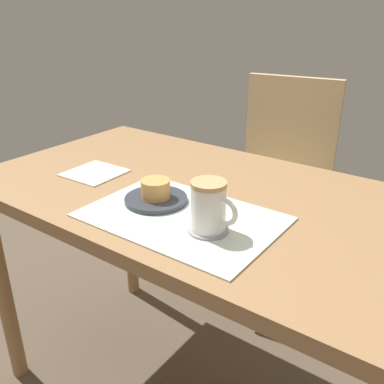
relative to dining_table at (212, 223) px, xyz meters
name	(u,v)px	position (x,y,z in m)	size (l,w,h in m)	color
dining_table	(212,223)	(0.00, 0.00, 0.00)	(1.32, 0.69, 0.74)	#997047
wooden_chair	(279,182)	(-0.13, 0.70, -0.15)	(0.48, 0.48, 0.92)	#D1B27F
placemat	(182,217)	(0.01, -0.15, 0.09)	(0.44, 0.30, 0.00)	silver
pastry_plate	(156,199)	(-0.08, -0.13, 0.09)	(0.15, 0.15, 0.01)	#333842
pastry	(156,189)	(-0.08, -0.13, 0.12)	(0.07, 0.07, 0.05)	tan
coffee_coaster	(208,230)	(0.10, -0.17, 0.09)	(0.09, 0.09, 0.01)	#99999E
coffee_mug	(209,206)	(0.10, -0.17, 0.15)	(0.11, 0.08, 0.11)	white
paper_napkin	(95,173)	(-0.36, -0.08, 0.09)	(0.15, 0.15, 0.00)	silver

